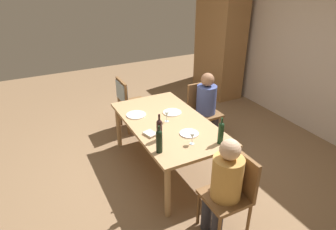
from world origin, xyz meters
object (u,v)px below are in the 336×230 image
at_px(armoire_cabinet, 219,44).
at_px(dinner_plate_host, 189,133).
at_px(dinner_plate_guest_left, 172,112).
at_px(chair_left_end, 127,98).
at_px(chair_right_end, 232,189).
at_px(chair_far_left, 203,107).
at_px(wine_glass_centre, 167,114).
at_px(wine_bottle_short_olive, 159,129).
at_px(person_man_bearded, 224,182).
at_px(handbag, 153,117).
at_px(wine_bottle_dark_red, 221,132).
at_px(dinner_plate_guest_right, 136,115).
at_px(dining_table, 168,127).
at_px(person_woman_host, 207,103).
at_px(wine_glass_near_left, 192,136).
at_px(wine_bottle_tall_green, 159,140).

xyz_separation_m(armoire_cabinet, dinner_plate_host, (2.43, -2.17, -0.36)).
height_order(dinner_plate_host, dinner_plate_guest_left, same).
bearing_deg(chair_left_end, dinner_plate_guest_left, 15.28).
bearing_deg(chair_right_end, chair_far_left, -24.01).
distance_m(chair_right_end, wine_glass_centre, 1.35).
bearing_deg(dinner_plate_host, chair_right_end, -0.00).
bearing_deg(chair_far_left, wine_bottle_short_olive, 36.03).
bearing_deg(wine_bottle_short_olive, dinner_plate_guest_left, 140.42).
height_order(chair_right_end, chair_left_end, same).
height_order(person_man_bearded, handbag, person_man_bearded).
bearing_deg(person_man_bearded, wine_bottle_dark_red, -31.31).
height_order(person_man_bearded, dinner_plate_guest_right, person_man_bearded).
relative_size(dining_table, person_woman_host, 1.61).
bearing_deg(dinner_plate_guest_left, chair_left_end, -164.72).
height_order(dining_table, handbag, dining_table).
height_order(chair_left_end, wine_glass_near_left, chair_left_end).
bearing_deg(wine_bottle_tall_green, chair_right_end, 35.48).
height_order(chair_left_end, handbag, chair_left_end).
bearing_deg(dining_table, wine_bottle_short_olive, -39.50).
bearing_deg(dinner_plate_guest_left, handbag, 170.81).
height_order(chair_far_left, wine_glass_near_left, chair_far_left).
distance_m(armoire_cabinet, dinner_plate_guest_right, 3.07).
height_order(chair_left_end, wine_bottle_tall_green, wine_bottle_tall_green).
height_order(dinner_plate_host, dinner_plate_guest_right, same).
xyz_separation_m(wine_bottle_tall_green, dinner_plate_guest_left, (-0.81, 0.59, -0.14)).
relative_size(chair_far_left, dinner_plate_guest_right, 3.32).
xyz_separation_m(chair_left_end, handbag, (-0.00, 0.47, -0.48)).
distance_m(person_man_bearded, dinner_plate_host, 0.90).
bearing_deg(armoire_cabinet, handbag, -69.33).
relative_size(wine_glass_near_left, dinner_plate_guest_right, 0.54).
relative_size(chair_left_end, person_woman_host, 0.80).
bearing_deg(person_man_bearded, wine_bottle_short_olive, 16.37).
bearing_deg(person_woman_host, wine_bottle_dark_red, 62.93).
height_order(wine_glass_centre, dinner_plate_guest_right, wine_glass_centre).
bearing_deg(person_man_bearded, dinner_plate_guest_right, 9.67).
distance_m(chair_far_left, person_man_bearded, 2.02).
relative_size(chair_far_left, dinner_plate_host, 3.85).
relative_size(chair_right_end, person_woman_host, 0.80).
bearing_deg(wine_glass_centre, chair_far_left, 118.37).
bearing_deg(wine_glass_near_left, dinner_plate_guest_right, -162.62).
bearing_deg(chair_left_end, chair_far_left, 51.75).
bearing_deg(dinner_plate_guest_right, wine_bottle_short_olive, 0.78).
bearing_deg(dining_table, wine_bottle_dark_red, 22.07).
relative_size(chair_far_left, wine_bottle_tall_green, 2.78).
distance_m(chair_right_end, person_woman_host, 1.87).
xyz_separation_m(person_man_bearded, wine_glass_centre, (-1.31, 0.01, 0.17)).
xyz_separation_m(chair_left_end, wine_bottle_dark_red, (2.05, 0.43, 0.28)).
height_order(chair_right_end, wine_glass_centre, chair_right_end).
bearing_deg(dinner_plate_guest_left, wine_glass_centre, -43.55).
distance_m(dinner_plate_host, dinner_plate_guest_left, 0.62).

